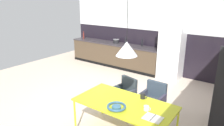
# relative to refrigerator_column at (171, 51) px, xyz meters

# --- Properties ---
(ground_plane) EXTENTS (9.04, 9.04, 0.00)m
(ground_plane) POSITION_rel_refrigerator_column_xyz_m (-0.86, -3.06, -0.92)
(ground_plane) COLOR beige
(back_wall_splashback_dark) EXTENTS (6.96, 0.12, 1.48)m
(back_wall_splashback_dark) POSITION_rel_refrigerator_column_xyz_m (-0.86, 0.36, -0.18)
(back_wall_splashback_dark) COLOR black
(back_wall_splashback_dark) RESTS_ON ground
(back_wall_panel_upper) EXTENTS (6.96, 0.12, 1.48)m
(back_wall_panel_upper) POSITION_rel_refrigerator_column_xyz_m (-0.86, 0.36, 1.30)
(back_wall_panel_upper) COLOR silver
(back_wall_panel_upper) RESTS_ON back_wall_splashback_dark
(kitchen_counter) EXTENTS (3.84, 0.63, 0.90)m
(kitchen_counter) POSITION_rel_refrigerator_column_xyz_m (-2.29, -0.00, -0.47)
(kitchen_counter) COLOR #493A29
(kitchen_counter) RESTS_ON ground
(refrigerator_column) EXTENTS (0.72, 0.60, 1.84)m
(refrigerator_column) POSITION_rel_refrigerator_column_xyz_m (0.00, 0.00, 0.00)
(refrigerator_column) COLOR silver
(refrigerator_column) RESTS_ON ground
(dining_table) EXTENTS (1.83, 0.93, 0.74)m
(dining_table) POSITION_rel_refrigerator_column_xyz_m (0.44, -3.52, -0.23)
(dining_table) COLOR gold
(dining_table) RESTS_ON ground
(armchair_head_of_table) EXTENTS (0.50, 0.48, 0.82)m
(armchair_head_of_table) POSITION_rel_refrigerator_column_xyz_m (0.59, -2.54, -0.40)
(armchair_head_of_table) COLOR #343A44
(armchair_head_of_table) RESTS_ON ground
(armchair_facing_counter) EXTENTS (0.57, 0.57, 0.79)m
(armchair_facing_counter) POSITION_rel_refrigerator_column_xyz_m (-0.10, -2.60, -0.43)
(armchair_facing_counter) COLOR #343A44
(armchair_facing_counter) RESTS_ON ground
(fruit_bowl) EXTENTS (0.34, 0.34, 0.07)m
(fruit_bowl) POSITION_rel_refrigerator_column_xyz_m (0.45, -3.79, -0.14)
(fruit_bowl) COLOR #33607F
(fruit_bowl) RESTS_ON dining_table
(open_book) EXTENTS (0.30, 0.23, 0.02)m
(open_book) POSITION_rel_refrigerator_column_xyz_m (1.09, -3.68, -0.18)
(open_book) COLOR white
(open_book) RESTS_ON dining_table
(mug_dark_espresso) EXTENTS (0.14, 0.09, 0.10)m
(mug_dark_espresso) POSITION_rel_refrigerator_column_xyz_m (0.64, -3.17, -0.13)
(mug_dark_espresso) COLOR black
(mug_dark_espresso) RESTS_ON dining_table
(mug_wide_latte) EXTENTS (0.13, 0.09, 0.08)m
(mug_wide_latte) POSITION_rel_refrigerator_column_xyz_m (0.89, -3.52, -0.15)
(mug_wide_latte) COLOR white
(mug_wide_latte) RESTS_ON dining_table
(cooking_pot) EXTENTS (0.23, 0.23, 0.17)m
(cooking_pot) POSITION_rel_refrigerator_column_xyz_m (-2.24, 0.07, 0.06)
(cooking_pot) COLOR black
(cooking_pot) RESTS_ON kitchen_counter
(bottle_oil_tall) EXTENTS (0.08, 0.08, 0.31)m
(bottle_oil_tall) POSITION_rel_refrigerator_column_xyz_m (-1.74, -0.02, 0.11)
(bottle_oil_tall) COLOR black
(bottle_oil_tall) RESTS_ON kitchen_counter
(bottle_vinegar_dark) EXTENTS (0.06, 0.06, 0.32)m
(bottle_vinegar_dark) POSITION_rel_refrigerator_column_xyz_m (-3.90, 0.00, 0.11)
(bottle_vinegar_dark) COLOR maroon
(bottle_vinegar_dark) RESTS_ON kitchen_counter
(bottle_spice_small) EXTENTS (0.06, 0.06, 0.30)m
(bottle_spice_small) POSITION_rel_refrigerator_column_xyz_m (-1.15, 0.16, 0.11)
(bottle_spice_small) COLOR black
(bottle_spice_small) RESTS_ON kitchen_counter
(pendant_lamp_over_table_near) EXTENTS (0.37, 0.37, 1.29)m
(pendant_lamp_over_table_near) POSITION_rel_refrigerator_column_xyz_m (0.44, -3.48, 0.83)
(pendant_lamp_over_table_near) COLOR black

